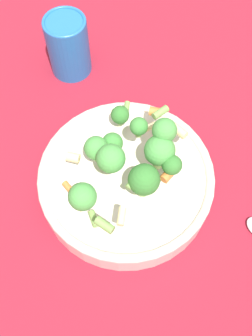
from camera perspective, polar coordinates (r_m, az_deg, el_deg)
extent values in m
plane|color=maroon|center=(0.65, 0.00, -2.85)|extent=(3.00, 3.00, 0.00)
cylinder|color=beige|center=(0.63, 0.00, -1.96)|extent=(0.27, 0.27, 0.05)
torus|color=beige|center=(0.61, 0.00, -1.02)|extent=(0.27, 0.27, 0.01)
cylinder|color=#8CB766|center=(0.64, -0.84, 6.80)|extent=(0.01, 0.01, 0.01)
sphere|color=#33722D|center=(0.63, -0.86, 7.73)|extent=(0.03, 0.03, 0.03)
cylinder|color=#8CB766|center=(0.57, 2.51, -3.05)|extent=(0.02, 0.02, 0.02)
sphere|color=#33722D|center=(0.54, 2.64, -1.70)|extent=(0.05, 0.05, 0.05)
cylinder|color=#8CB766|center=(0.60, -4.21, 1.77)|extent=(0.01, 0.01, 0.02)
sphere|color=#479342|center=(0.58, -4.36, 2.90)|extent=(0.04, 0.04, 0.04)
cylinder|color=#8CB766|center=(0.58, 5.26, 4.34)|extent=(0.01, 0.01, 0.02)
sphere|color=#479342|center=(0.55, 5.47, 5.66)|extent=(0.04, 0.04, 0.04)
cylinder|color=#8CB766|center=(0.61, -1.64, 2.87)|extent=(0.01, 0.01, 0.01)
sphere|color=#3D8438|center=(0.59, -1.69, 3.79)|extent=(0.03, 0.03, 0.03)
cylinder|color=#8CB766|center=(0.59, 4.14, 1.25)|extent=(0.01, 0.01, 0.01)
sphere|color=#33722D|center=(0.57, 4.27, 2.17)|extent=(0.03, 0.03, 0.03)
cylinder|color=#8CB766|center=(0.57, 6.48, -0.47)|extent=(0.01, 0.01, 0.01)
sphere|color=#33722D|center=(0.55, 6.68, 0.44)|extent=(0.03, 0.03, 0.03)
cylinder|color=#8CB766|center=(0.55, -6.08, -5.16)|extent=(0.01, 0.01, 0.02)
sphere|color=#479342|center=(0.52, -6.34, -4.16)|extent=(0.04, 0.04, 0.04)
cylinder|color=#8CB766|center=(0.57, -2.14, 0.18)|extent=(0.01, 0.01, 0.01)
sphere|color=#479342|center=(0.55, -2.23, 1.40)|extent=(0.04, 0.04, 0.04)
cylinder|color=#8CB766|center=(0.58, 4.69, 1.04)|extent=(0.02, 0.02, 0.02)
sphere|color=#479342|center=(0.56, 4.92, 2.57)|extent=(0.04, 0.04, 0.04)
cylinder|color=#8CB766|center=(0.58, 1.82, 5.12)|extent=(0.01, 0.01, 0.01)
sphere|color=#3D8438|center=(0.57, 1.87, 6.08)|extent=(0.03, 0.03, 0.03)
cylinder|color=beige|center=(0.60, 7.72, 5.36)|extent=(0.03, 0.02, 0.01)
cylinder|color=orange|center=(0.57, -8.32, -2.88)|extent=(0.02, 0.01, 0.01)
cylinder|color=#729E4C|center=(0.52, -3.13, -8.27)|extent=(0.03, 0.02, 0.01)
cylinder|color=#729E4C|center=(0.61, 5.01, 8.05)|extent=(0.02, 0.03, 0.01)
cylinder|color=beige|center=(0.53, -0.66, -7.04)|extent=(0.03, 0.02, 0.01)
cylinder|color=#729E4C|center=(0.55, 0.93, -2.06)|extent=(0.02, 0.02, 0.01)
cylinder|color=orange|center=(0.56, 6.14, -0.94)|extent=(0.02, 0.03, 0.01)
cylinder|color=#729E4C|center=(0.56, -4.71, -7.36)|extent=(0.02, 0.01, 0.01)
cylinder|color=orange|center=(0.55, -6.76, -5.23)|extent=(0.02, 0.01, 0.01)
cylinder|color=beige|center=(0.58, -7.69, 1.54)|extent=(0.02, 0.02, 0.01)
cylinder|color=orange|center=(0.62, 4.30, 8.14)|extent=(0.02, 0.02, 0.01)
cylinder|color=beige|center=(0.61, 3.59, 6.00)|extent=(0.01, 0.03, 0.01)
cylinder|color=#729E4C|center=(0.63, 0.09, 8.76)|extent=(0.02, 0.02, 0.01)
cylinder|color=#2366B2|center=(0.75, -8.37, 17.05)|extent=(0.08, 0.08, 0.11)
torus|color=#2366B2|center=(0.72, -8.99, 20.20)|extent=(0.08, 0.08, 0.01)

